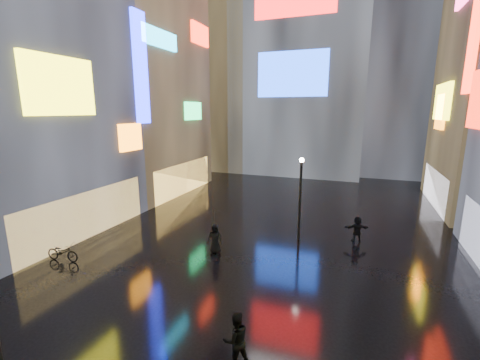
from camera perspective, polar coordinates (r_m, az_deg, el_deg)
The scene contains 12 objects.
ground at distance 22.73m, azimuth 7.16°, elevation -8.34°, with size 140.00×140.00×0.00m, color black.
building_left_mid at distance 25.77m, azimuth -35.82°, elevation 19.03°, with size 10.28×12.70×24.00m.
building_left_far at distance 33.99m, azimuth -18.01°, elevation 16.79°, with size 10.28×12.00×22.00m.
tower_main at distance 47.23m, azimuth 11.62°, elevation 28.06°, with size 16.00×14.20×42.00m.
tower_flank_right at distance 47.80m, azimuth 27.30°, elevation 21.88°, with size 12.00×12.00×34.00m, color black.
tower_flank_left at distance 46.96m, azimuth -3.35°, elevation 18.40°, with size 10.00×10.00×26.00m, color black.
lamp_far at distance 19.99m, azimuth 10.66°, elevation -2.49°, with size 0.30×0.30×5.20m.
pedestrian_1 at distance 11.27m, azimuth -0.77°, elevation -26.44°, with size 0.89×0.69×1.83m, color black.
pedestrian_4 at distance 18.48m, azimuth -4.46°, elevation -10.35°, with size 0.84×0.55×1.73m, color black.
pedestrian_5 at distance 21.25m, azimuth 20.10°, elevation -8.21°, with size 1.48×0.47×1.60m, color black.
umbrella_2 at distance 18.03m, azimuth -4.52°, elevation -6.58°, with size 0.91×0.93×0.84m, color black.
bicycle at distance 20.09m, azimuth -29.00°, elevation -11.15°, with size 0.66×1.90×1.00m, color black.
Camera 1 is at (4.77, -0.75, 7.96)m, focal length 24.00 mm.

